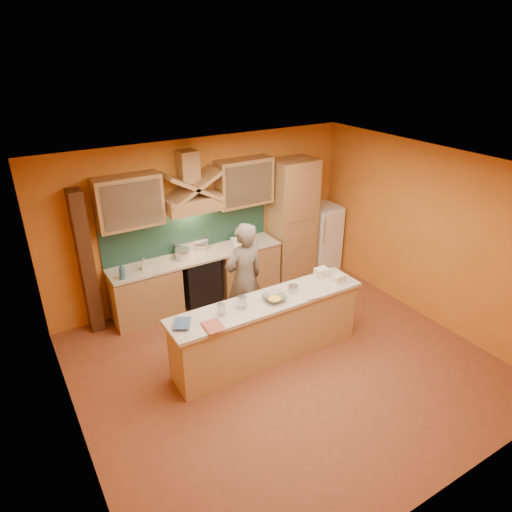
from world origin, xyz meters
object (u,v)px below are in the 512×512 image
kitchen_scale (293,290)px  mixing_bowl (275,298)px  stove (199,279)px  fridge (322,237)px  person (244,279)px

kitchen_scale → mixing_bowl: 0.35m
stove → mixing_bowl: (0.28, -1.95, 0.53)m
fridge → kitchen_scale: bearing=-137.5°
fridge → mixing_bowl: fridge is taller
stove → person: size_ratio=0.49×
fridge → person: bearing=-155.0°
person → kitchen_scale: size_ratio=16.93×
fridge → person: 2.71m
stove → fridge: 2.71m
fridge → person: size_ratio=0.71×
fridge → kitchen_scale: fridge is taller
person → stove: bearing=-82.3°
person → kitchen_scale: 0.85m
stove → mixing_bowl: bearing=-81.9°
stove → person: bearing=-77.4°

